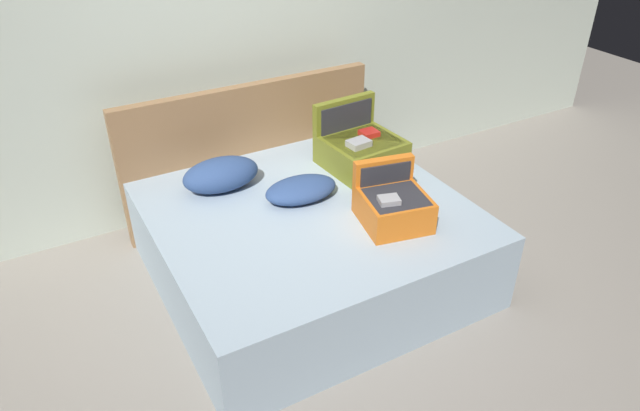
{
  "coord_description": "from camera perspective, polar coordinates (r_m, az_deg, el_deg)",
  "views": [
    {
      "loc": [
        -1.46,
        -2.35,
        2.52
      ],
      "look_at": [
        0.0,
        0.26,
        0.64
      ],
      "focal_mm": 32.61,
      "sensor_mm": 36.0,
      "label": 1
    }
  ],
  "objects": [
    {
      "name": "headboard",
      "position": [
        4.44,
        -6.84,
        5.26
      ],
      "size": [
        1.96,
        0.08,
        1.06
      ],
      "primitive_type": "cube",
      "color": "olive",
      "rests_on": "ground"
    },
    {
      "name": "pillow_center_head",
      "position": [
        3.76,
        -1.87,
        1.57
      ],
      "size": [
        0.5,
        0.31,
        0.15
      ],
      "primitive_type": "ellipsoid",
      "rotation": [
        0.0,
        0.0,
        -0.06
      ],
      "color": "navy",
      "rests_on": "bed"
    },
    {
      "name": "hard_case_medium",
      "position": [
        3.53,
        7.17,
        0.09
      ],
      "size": [
        0.46,
        0.47,
        0.35
      ],
      "rotation": [
        0.0,
        0.0,
        -0.2
      ],
      "color": "#D16619",
      "rests_on": "bed"
    },
    {
      "name": "ground_plane",
      "position": [
        3.74,
        2.01,
        -10.21
      ],
      "size": [
        12.0,
        12.0,
        0.0
      ],
      "primitive_type": "plane",
      "color": "gray"
    },
    {
      "name": "back_wall",
      "position": [
        4.43,
        -9.13,
        15.76
      ],
      "size": [
        8.0,
        0.1,
        2.6
      ],
      "primitive_type": "cube",
      "color": "#B7C1B2",
      "rests_on": "ground"
    },
    {
      "name": "hard_case_large",
      "position": [
        4.15,
        3.99,
        5.63
      ],
      "size": [
        0.54,
        0.53,
        0.44
      ],
      "rotation": [
        0.0,
        0.0,
        0.07
      ],
      "color": "olive",
      "rests_on": "bed"
    },
    {
      "name": "bed",
      "position": [
        3.84,
        -0.99,
        -3.73
      ],
      "size": [
        1.92,
        1.81,
        0.54
      ],
      "primitive_type": "cube",
      "color": "#99ADBC",
      "rests_on": "ground"
    },
    {
      "name": "pillow_near_headboard",
      "position": [
        3.91,
        -9.69,
        3.01
      ],
      "size": [
        0.52,
        0.31,
        0.22
      ],
      "primitive_type": "ellipsoid",
      "rotation": [
        0.0,
        0.0,
        -0.03
      ],
      "color": "navy",
      "rests_on": "bed"
    }
  ]
}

